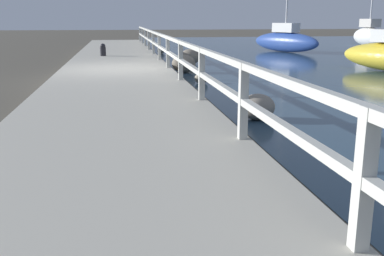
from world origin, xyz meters
TOP-DOWN VIEW (x-y plane):
  - ground_plane at (0.00, 0.00)m, footprint 120.00×120.00m
  - dock_walkway at (0.00, 0.00)m, footprint 3.20×36.00m
  - railing at (1.50, 0.00)m, footprint 0.10×32.50m
  - boulder_near_dock at (2.20, 1.64)m, footprint 0.79×0.71m
  - boulder_downstream at (2.32, -0.93)m, footprint 0.38×0.34m
  - boulder_water_edge at (2.32, 2.77)m, footprint 0.36×0.33m
  - boulder_far_strip at (2.85, 4.34)m, footprint 0.80×0.72m
  - boulder_upstream at (2.47, -5.63)m, footprint 0.62×0.56m
  - boulder_mid_strip at (2.26, 10.18)m, footprint 0.37×0.33m
  - mooring_bollard at (-0.50, 4.67)m, footprint 0.22×0.22m
  - sailboat_white at (16.22, 14.32)m, footprint 1.23×3.20m
  - sailboat_blue at (8.93, 10.11)m, footprint 2.73×4.53m

SIDE VIEW (x-z plane):
  - ground_plane at x=0.00m, z-range 0.00..0.00m
  - boulder_water_edge at x=2.32m, z-range 0.00..0.27m
  - boulder_mid_strip at x=2.26m, z-range 0.00..0.28m
  - boulder_downstream at x=2.32m, z-range 0.00..0.28m
  - dock_walkway at x=0.00m, z-range 0.00..0.35m
  - boulder_upstream at x=2.47m, z-range 0.00..0.46m
  - boulder_near_dock at x=2.20m, z-range 0.00..0.59m
  - boulder_far_strip at x=2.85m, z-range 0.00..0.60m
  - mooring_bollard at x=-0.50m, z-range 0.35..0.82m
  - sailboat_blue at x=8.93m, z-range -3.04..4.30m
  - sailboat_white at x=16.22m, z-range -2.02..3.46m
  - railing at x=1.50m, z-range 0.52..1.43m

